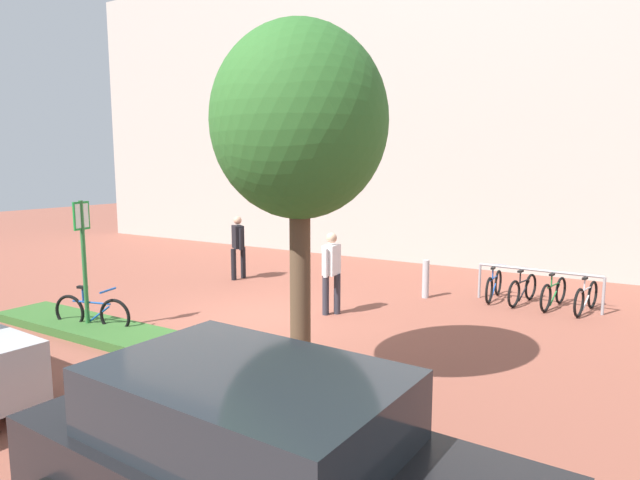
{
  "coord_description": "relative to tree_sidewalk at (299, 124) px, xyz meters",
  "views": [
    {
      "loc": [
        6.65,
        -8.47,
        3.12
      ],
      "look_at": [
        0.13,
        2.13,
        1.37
      ],
      "focal_mm": 30.44,
      "sensor_mm": 36.0,
      "label": 1
    }
  ],
  "objects": [
    {
      "name": "tree_sidewalk",
      "position": [
        0.0,
        0.0,
        0.0
      ],
      "size": [
        2.31,
        2.31,
        4.94
      ],
      "color": "brown",
      "rests_on": "ground"
    },
    {
      "name": "car_black_suv",
      "position": [
        1.54,
        -2.83,
        -2.87
      ],
      "size": [
        4.37,
        2.17,
        1.54
      ],
      "color": "black",
      "rests_on": "ground"
    },
    {
      "name": "bollard_steel",
      "position": [
        -0.43,
        5.93,
        -3.18
      ],
      "size": [
        0.16,
        0.16,
        0.9
      ],
      "primitive_type": "cylinder",
      "color": "#ADADB2",
      "rests_on": "ground"
    },
    {
      "name": "person_suited_navy",
      "position": [
        -5.54,
        5.27,
        -2.65
      ],
      "size": [
        0.52,
        0.51,
        1.72
      ],
      "color": "black",
      "rests_on": "ground"
    },
    {
      "name": "bike_rack_cluster",
      "position": [
        1.95,
        6.55,
        -3.28
      ],
      "size": [
        2.66,
        1.68,
        0.83
      ],
      "color": "#99999E",
      "rests_on": "ground"
    },
    {
      "name": "person_casual_tan",
      "position": [
        -1.59,
        3.55,
        -2.65
      ],
      "size": [
        0.31,
        0.61,
        1.72
      ],
      "color": "#2D2D38",
      "rests_on": "ground"
    },
    {
      "name": "bike_at_sign",
      "position": [
        -4.83,
        0.21,
        -3.28
      ],
      "size": [
        1.64,
        0.54,
        0.86
      ],
      "color": "black",
      "rests_on": "ground"
    },
    {
      "name": "planter_strip",
      "position": [
        -3.62,
        0.16,
        -3.55
      ],
      "size": [
        7.0,
        1.1,
        0.16
      ],
      "primitive_type": "cube",
      "color": "#336028",
      "rests_on": "ground"
    },
    {
      "name": "building_facade",
      "position": [
        -2.68,
        10.67,
        1.37
      ],
      "size": [
        28.0,
        1.2,
        10.0
      ],
      "primitive_type": "cube",
      "color": "#B2ADA3",
      "rests_on": "ground"
    },
    {
      "name": "ground_plane",
      "position": [
        -2.68,
        2.52,
        -3.63
      ],
      "size": [
        60.0,
        60.0,
        0.0
      ],
      "primitive_type": "plane",
      "color": "brown"
    },
    {
      "name": "parking_sign_post",
      "position": [
        -4.9,
        0.16,
        -2.02
      ],
      "size": [
        0.08,
        0.36,
        2.46
      ],
      "color": "#2D7238",
      "rests_on": "ground"
    }
  ]
}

